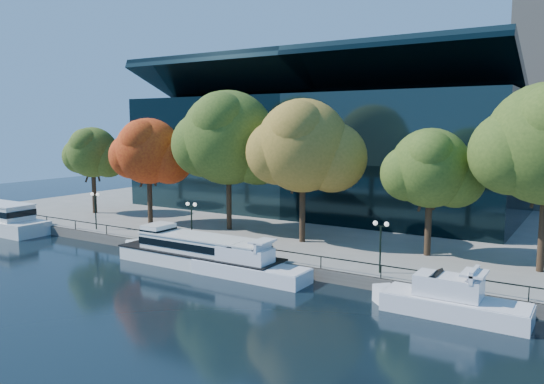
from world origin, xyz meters
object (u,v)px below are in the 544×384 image
Objects in this scene: tour_boat at (195,250)px; cruiser_near at (246,265)px; tree_2 at (230,140)px; cruiser_far at (448,300)px; tree_0 at (93,153)px; lamp_2 at (381,235)px; lamp_1 at (191,213)px; tree_3 at (304,148)px; tree_1 at (149,153)px; tree_4 at (432,170)px; lamp_0 at (95,202)px.

cruiser_near is (5.81, -0.54, -0.40)m from tour_boat.
tree_2 is (-9.92, 11.32, 9.76)m from cruiser_near.
tree_2 reaches higher than cruiser_far.
tree_0 is 2.75× the size of lamp_2.
cruiser_far is 2.55× the size of lamp_1.
tree_3 is 3.44× the size of lamp_1.
cruiser_far is 30.18m from tree_2.
cruiser_near is 0.92× the size of tree_1.
lamp_2 is at bearing 11.06° from tour_boat.
tour_boat is 5.03m from lamp_1.
tree_3 is (19.65, 0.81, 0.96)m from tree_1.
tour_boat is 16.39m from lamp_2.
tree_1 is 31.60m from tree_4.
cruiser_near is 22.97m from lamp_0.
tree_1 is at bearing -176.68° from tree_4.
lamp_1 reaches higher than cruiser_far.
tree_3 is at bearing -7.19° from tree_2.
tree_3 is 12.05m from tree_4.
cruiser_near is 17.81m from tree_4.
cruiser_near is 1.01× the size of tree_0.
tree_0 is at bearing 172.14° from tree_1.
tree_4 is at bearing 31.08° from tour_boat.
cruiser_near is at bearing -48.76° from tree_2.
lamp_0 reaches higher than tour_boat.
tree_3 is at bearing 90.92° from cruiser_near.
tree_2 is 3.73× the size of lamp_2.
tree_1 reaches higher than tour_boat.
cruiser_near is 9.99m from lamp_1.
tour_boat is 21.68m from tree_4.
lamp_2 reaches higher than tour_boat.
tree_3 reaches higher than tour_boat.
lamp_1 reaches higher than tour_boat.
tour_boat is at bearing -120.62° from tree_3.
tree_0 is at bearing 140.89° from lamp_0.
tree_4 is at bearing 43.45° from cruiser_near.
tree_2 is at bearing 172.81° from tree_3.
cruiser_far is 38.14m from tree_1.
lamp_2 is (10.07, 3.64, 2.97)m from cruiser_near.
tree_1 is 8.14m from lamp_0.
tree_4 is (11.73, 11.11, 7.50)m from cruiser_near.
tree_1 reaches higher than lamp_1.
tree_3 reaches higher than tree_4.
tree_1 is at bearing 148.02° from tour_boat.
tree_4 is (-4.47, 11.37, 7.44)m from cruiser_far.
tree_2 reaches higher than lamp_0.
lamp_0 reaches higher than cruiser_near.
tree_2 is at bearing 98.23° from lamp_1.
tour_boat is 4.32× the size of lamp_0.
tree_0 is (-31.38, 10.88, 7.72)m from cruiser_near.
tree_4 is (21.65, -0.21, -2.26)m from tree_2.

